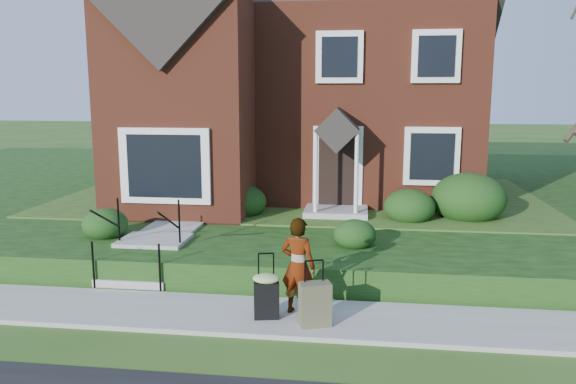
% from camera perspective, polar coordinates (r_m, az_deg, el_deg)
% --- Properties ---
extents(ground, '(120.00, 120.00, 0.00)m').
position_cam_1_polar(ground, '(9.66, -3.97, -12.62)').
color(ground, '#2D5119').
rests_on(ground, ground).
extents(sidewalk, '(60.00, 1.60, 0.08)m').
position_cam_1_polar(sidewalk, '(9.64, -3.97, -12.40)').
color(sidewalk, '#9E9B93').
rests_on(sidewalk, ground).
extents(terrace, '(44.00, 20.00, 0.60)m').
position_cam_1_polar(terrace, '(20.04, 13.63, 0.00)').
color(terrace, black).
rests_on(terrace, ground).
extents(walkway, '(1.20, 6.00, 0.06)m').
position_cam_1_polar(walkway, '(14.71, -9.73, -2.18)').
color(walkway, '#9E9B93').
rests_on(walkway, terrace).
extents(main_house, '(10.40, 10.20, 9.40)m').
position_cam_1_polar(main_house, '(18.50, 1.23, 14.89)').
color(main_house, brown).
rests_on(main_house, terrace).
extents(front_steps, '(1.40, 2.02, 1.50)m').
position_cam_1_polar(front_steps, '(11.86, -14.19, -6.11)').
color(front_steps, '#9E9B93').
rests_on(front_steps, ground).
extents(foundation_shrubs, '(10.39, 4.33, 1.28)m').
position_cam_1_polar(foundation_shrubs, '(13.99, 6.00, -0.68)').
color(foundation_shrubs, black).
rests_on(foundation_shrubs, terrace).
extents(woman, '(0.68, 0.54, 1.64)m').
position_cam_1_polar(woman, '(9.34, 1.03, -7.52)').
color(woman, '#999999').
rests_on(woman, sidewalk).
extents(suitcase_black, '(0.52, 0.45, 1.09)m').
position_cam_1_polar(suitcase_black, '(9.28, -2.21, -10.24)').
color(suitcase_black, black).
rests_on(suitcase_black, sidewalk).
extents(suitcase_olive, '(0.55, 0.42, 1.06)m').
position_cam_1_polar(suitcase_olive, '(9.02, 2.76, -11.31)').
color(suitcase_olive, brown).
rests_on(suitcase_olive, sidewalk).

